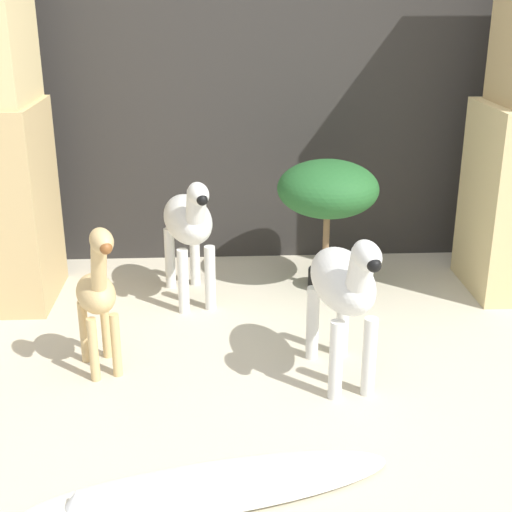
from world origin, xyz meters
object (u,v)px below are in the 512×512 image
(zebra_right, at_px, (344,286))
(giraffe_figurine, at_px, (98,292))
(potted_palm_front, at_px, (328,193))
(surfboard, at_px, (209,488))
(zebra_left, at_px, (189,223))

(zebra_right, xyz_separation_m, giraffe_figurine, (-0.86, 0.09, -0.04))
(potted_palm_front, bearing_deg, surfboard, -110.26)
(surfboard, bearing_deg, giraffe_figurine, 119.52)
(surfboard, bearing_deg, potted_palm_front, 69.74)
(zebra_left, bearing_deg, surfboard, -85.97)
(potted_palm_front, xyz_separation_m, surfboard, (-0.53, -1.44, -0.45))
(zebra_left, relative_size, giraffe_figurine, 1.00)
(zebra_left, bearing_deg, potted_palm_front, 9.25)
(giraffe_figurine, relative_size, surfboard, 0.56)
(giraffe_figurine, xyz_separation_m, potted_palm_front, (0.92, 0.74, 0.14))
(zebra_left, height_order, potted_palm_front, potted_palm_front)
(zebra_right, height_order, giraffe_figurine, giraffe_figurine)
(zebra_right, relative_size, potted_palm_front, 0.98)
(zebra_left, relative_size, potted_palm_front, 0.98)
(potted_palm_front, height_order, surfboard, potted_palm_front)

